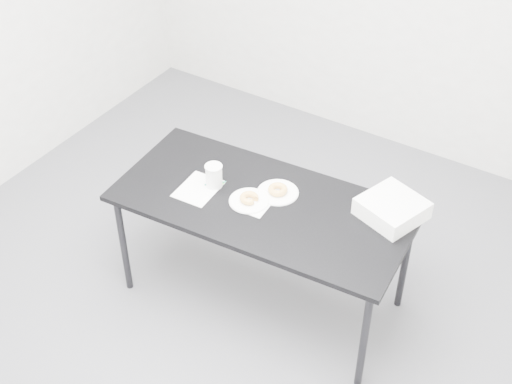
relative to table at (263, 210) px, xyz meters
The scene contains 13 objects.
floor 0.70m from the table, 145.95° to the right, with size 4.00×4.00×0.00m, color #4D4E53.
table is the anchor object (origin of this frame).
scorecard 0.37m from the table, 165.38° to the right, with size 0.20×0.26×0.00m, color white.
logo_patch 0.29m from the table, behind, with size 0.04×0.04×0.00m, color green.
pen 0.31m from the table, behind, with size 0.01×0.01×0.12m, color #0B7B60.
napkin 0.08m from the table, 111.55° to the right, with size 0.15×0.15×0.00m, color white.
plate_near 0.10m from the table, 149.38° to the right, with size 0.22×0.22×0.01m, color white.
donut_near 0.11m from the table, 149.38° to the right, with size 0.10×0.10×0.03m, color gold.
plate_far 0.13m from the table, 74.63° to the left, with size 0.23×0.23×0.01m, color white.
donut_far 0.14m from the table, 74.63° to the left, with size 0.11×0.11×0.04m, color gold.
coffee_cup 0.32m from the table, behind, with size 0.09×0.09×0.14m, color white.
cup_lid 0.14m from the table, 101.86° to the left, with size 0.09×0.09×0.01m, color white.
bakery_box 0.69m from the table, 22.64° to the left, with size 0.30×0.30×0.10m, color white.
Camera 1 is at (1.66, -2.40, 3.19)m, focal length 50.00 mm.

